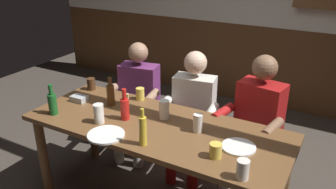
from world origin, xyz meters
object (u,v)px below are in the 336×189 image
Objects in this scene: table_candle at (127,98)px; bottle_3 at (125,108)px; pint_glass_2 at (99,114)px; bottle_1 at (111,94)px; condiment_caddy at (79,99)px; pint_glass_6 at (140,94)px; pint_glass_0 at (243,170)px; plate_1 at (106,135)px; pint_glass_3 at (91,84)px; dining_table at (156,136)px; person_1 at (192,109)px; pint_glass_1 at (216,151)px; person_2 at (255,120)px; bottle_2 at (52,103)px; person_0 at (137,96)px; plate_0 at (239,147)px; pint_glass_5 at (198,123)px; bottle_0 at (143,130)px; pint_glass_4 at (164,110)px.

bottle_3 reaches higher than table_candle.
bottle_1 is at bearing 111.62° from pint_glass_2.
condiment_caddy is 0.54m from pint_glass_6.
pint_glass_0 is (1.23, -0.55, 0.02)m from table_candle.
plate_1 is at bearing -56.34° from bottle_1.
pint_glass_3 is (-0.47, 0.08, 0.02)m from table_candle.
person_1 is (0.01, 0.62, -0.02)m from dining_table.
table_candle is at bearing 123.07° from bottle_3.
pint_glass_3 is (-1.48, 0.50, 0.01)m from pint_glass_1.
person_2 reaches higher than bottle_2.
person_0 is at bearing 129.87° from pint_glass_6.
plate_0 is at bearing -2.15° from condiment_caddy.
pint_glass_6 is at bearing 61.05° from table_candle.
pint_glass_5 is (-0.34, 0.07, 0.06)m from plate_0.
pint_glass_0 is 1.20m from pint_glass_2.
pint_glass_6 reaches higher than table_candle.
condiment_caddy is at bearing -166.33° from bottle_1.
condiment_caddy is at bearing 170.31° from pint_glass_1.
pint_glass_1 is (1.09, -0.31, -0.05)m from bottle_1.
person_2 is 10.93× the size of pint_glass_3.
table_candle reaches higher than condiment_caddy.
bottle_2 reaches higher than pint_glass_1.
condiment_caddy is at bearing 177.85° from plate_0.
plate_0 is (0.66, -0.63, 0.13)m from person_1.
pint_glass_0 is (1.05, -0.29, -0.04)m from bottle_3.
pint_glass_1 is (1.18, -0.82, 0.18)m from person_0.
dining_table is 8.02× the size of bottle_3.
pint_glass_3 is at bearing 161.31° from pint_glass_1.
person_2 reaches higher than condiment_caddy.
bottle_1 is 0.85m from pint_glass_5.
dining_table is 0.88m from pint_glass_0.
pint_glass_1 is at bearing 11.34° from bottle_0.
bottle_0 is (0.68, -0.92, 0.24)m from person_0.
person_0 is 0.93m from bottle_2.
person_0 is 10.98× the size of pint_glass_6.
person_0 reaches higher than pint_glass_1.
bottle_3 reaches higher than dining_table.
bottle_2 is at bearing -159.41° from bottle_3.
bottle_2 is (-0.30, -0.37, -0.00)m from bottle_1.
pint_glass_6 is (-0.94, 0.54, 0.00)m from pint_glass_1.
person_2 reaches higher than pint_glass_0.
person_0 is 10.43× the size of pint_glass_3.
person_2 is at bearing 87.41° from pint_glass_1.
bottle_1 is at bearing 89.47° from person_0.
bottle_0 reaches higher than pint_glass_4.
pint_glass_5 is at bearing 15.15° from bottle_2.
pint_glass_4 is at bearing 79.95° from person_1.
person_0 is 0.48m from pint_glass_3.
pint_glass_6 is at bearing 86.58° from pint_glass_2.
person_0 reaches higher than condiment_caddy.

